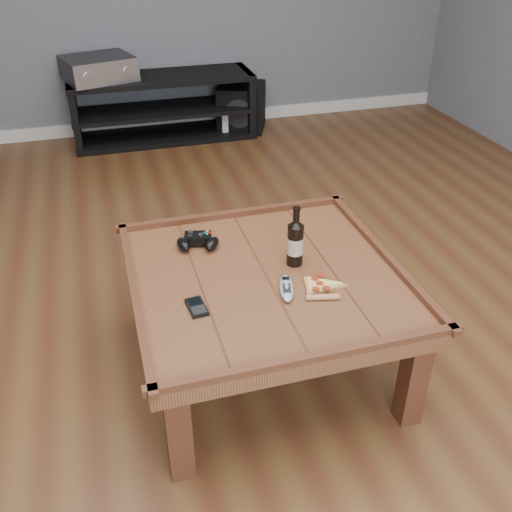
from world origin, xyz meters
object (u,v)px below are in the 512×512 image
object	(u,v)px
game_controller	(198,242)
av_receiver	(99,68)
media_console	(163,108)
remote_control	(286,288)
beer_bottle	(295,242)
pizza_slice	(320,287)
smartphone	(197,307)
game_console	(224,121)
coffee_table	(266,288)
subwoofer	(241,107)

from	to	relation	value
game_controller	av_receiver	bearing A→B (deg)	109.20
media_console	game_controller	size ratio (longest dim) A/B	7.45
game_controller	av_receiver	distance (m)	2.49
game_controller	remote_control	xyz separation A→B (m)	(0.24, -0.39, -0.01)
beer_bottle	pizza_slice	bearing A→B (deg)	-79.70
smartphone	remote_control	xyz separation A→B (m)	(0.33, 0.01, 0.01)
game_controller	game_console	world-z (taller)	game_controller
smartphone	media_console	bearing A→B (deg)	78.83
coffee_table	game_console	world-z (taller)	coffee_table
beer_bottle	remote_control	bearing A→B (deg)	-118.32
coffee_table	smartphone	world-z (taller)	coffee_table
pizza_slice	smartphone	bearing A→B (deg)	-167.57
remote_control	subwoofer	world-z (taller)	remote_control
smartphone	game_console	distance (m)	2.96
media_console	subwoofer	bearing A→B (deg)	4.25
pizza_slice	remote_control	size ratio (longest dim) A/B	1.35
game_controller	subwoofer	world-z (taller)	game_controller
beer_bottle	remote_control	distance (m)	0.20
pizza_slice	remote_control	xyz separation A→B (m)	(-0.12, 0.02, 0.00)
smartphone	subwoofer	world-z (taller)	smartphone
subwoofer	media_console	bearing A→B (deg)	-153.62
coffee_table	remote_control	bearing A→B (deg)	-71.27
media_console	remote_control	bearing A→B (deg)	-89.20
media_console	smartphone	bearing A→B (deg)	-95.73
av_receiver	game_console	xyz separation A→B (m)	(0.92, -0.03, -0.47)
remote_control	smartphone	bearing A→B (deg)	-162.57
remote_control	subwoofer	xyz separation A→B (m)	(0.61, 2.92, -0.28)
pizza_slice	game_console	xyz separation A→B (m)	(0.31, 2.85, -0.35)
subwoofer	game_console	distance (m)	0.21
media_console	remote_control	xyz separation A→B (m)	(0.04, -2.87, 0.22)
pizza_slice	beer_bottle	bearing A→B (deg)	113.69
coffee_table	subwoofer	bearing A→B (deg)	76.97
smartphone	game_controller	bearing A→B (deg)	72.69
beer_bottle	av_receiver	distance (m)	2.76
media_console	subwoofer	world-z (taller)	media_console
media_console	beer_bottle	xyz separation A→B (m)	(0.13, -2.71, 0.30)
av_receiver	subwoofer	distance (m)	1.17
beer_bottle	game_controller	world-z (taller)	beer_bottle
coffee_table	smartphone	size ratio (longest dim) A/B	9.21
coffee_table	game_console	size ratio (longest dim) A/B	4.31
beer_bottle	remote_control	world-z (taller)	beer_bottle
game_controller	game_console	size ratio (longest dim) A/B	0.79
media_console	av_receiver	xyz separation A→B (m)	(-0.45, -0.01, 0.34)
game_controller	media_console	bearing A→B (deg)	98.86
beer_bottle	coffee_table	bearing A→B (deg)	-160.73
media_console	coffee_table	bearing A→B (deg)	-90.00
av_receiver	pizza_slice	bearing A→B (deg)	-94.35
coffee_table	subwoofer	distance (m)	2.88
media_console	pizza_slice	world-z (taller)	media_console
coffee_table	smartphone	bearing A→B (deg)	-155.58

